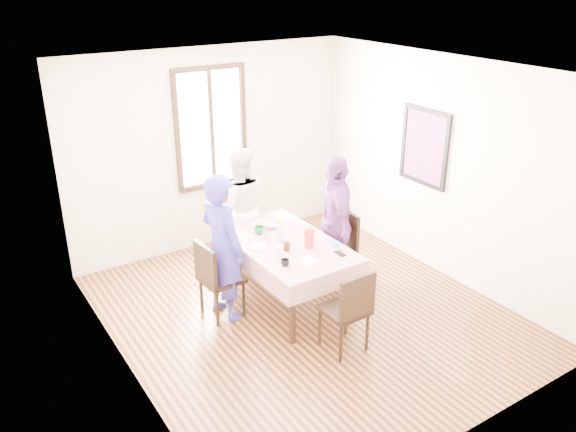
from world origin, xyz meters
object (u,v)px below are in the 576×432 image
at_px(chair_far, 240,233).
at_px(person_left, 222,247).
at_px(dining_table, 286,273).
at_px(chair_near, 344,309).
at_px(person_far, 240,209).
at_px(chair_right, 335,249).
at_px(person_right, 335,222).
at_px(chair_left, 221,279).

distance_m(chair_far, person_left, 1.24).
xyz_separation_m(dining_table, person_left, (-0.72, 0.15, 0.46)).
xyz_separation_m(chair_near, person_far, (0.00, 2.14, 0.34)).
relative_size(dining_table, chair_right, 1.73).
bearing_deg(person_right, dining_table, -62.93).
bearing_deg(chair_far, person_left, 59.31).
height_order(dining_table, chair_near, chair_near).
height_order(person_far, person_right, person_right).
bearing_deg(person_far, chair_far, -73.89).
bearing_deg(chair_right, dining_table, 101.40).
distance_m(chair_left, person_far, 1.23).
xyz_separation_m(chair_far, person_far, (0.00, -0.02, 0.34)).
bearing_deg(chair_near, person_right, 56.44).
height_order(dining_table, chair_far, chair_far).
xyz_separation_m(chair_right, chair_far, (-0.74, 1.03, 0.00)).
bearing_deg(chair_near, chair_right, 55.73).
distance_m(dining_table, chair_far, 1.08).
bearing_deg(person_far, dining_table, 106.11).
xyz_separation_m(chair_left, person_right, (1.47, -0.10, 0.36)).
xyz_separation_m(chair_left, chair_far, (0.74, 0.93, 0.00)).
xyz_separation_m(person_far, person_right, (0.72, -1.01, 0.02)).
relative_size(chair_near, person_left, 0.55).
bearing_deg(dining_table, chair_near, -90.00).
xyz_separation_m(chair_near, person_left, (-0.72, 1.23, 0.38)).
bearing_deg(person_left, chair_near, -161.37).
height_order(chair_far, person_far, person_far).
distance_m(chair_far, person_far, 0.34).
bearing_deg(chair_right, chair_near, 154.29).
height_order(chair_right, person_left, person_left).
distance_m(dining_table, person_far, 1.14).
xyz_separation_m(chair_left, chair_near, (0.74, -1.23, 0.00)).
bearing_deg(chair_far, person_right, 132.11).
distance_m(chair_right, person_left, 1.52).
distance_m(dining_table, chair_left, 0.76).
bearing_deg(person_right, chair_far, -121.78).
xyz_separation_m(chair_left, chair_right, (1.49, -0.10, 0.00)).
xyz_separation_m(dining_table, chair_far, (0.00, 1.08, 0.08)).
height_order(chair_left, chair_right, same).
distance_m(chair_far, person_right, 1.31).
height_order(dining_table, person_far, person_far).
bearing_deg(person_left, person_far, -50.22).
distance_m(dining_table, chair_near, 1.08).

